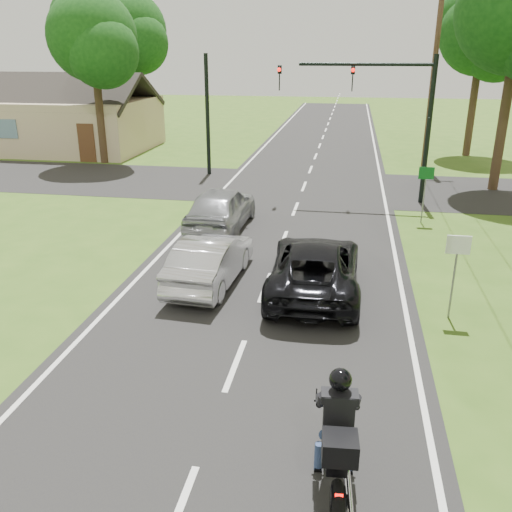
% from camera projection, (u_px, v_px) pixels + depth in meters
% --- Properties ---
extents(ground, '(140.00, 140.00, 0.00)m').
position_uv_depth(ground, '(235.00, 365.00, 11.25)').
color(ground, '#365818').
rests_on(ground, ground).
extents(road, '(8.00, 100.00, 0.01)m').
position_uv_depth(road, '(290.00, 223.00, 20.46)').
color(road, black).
rests_on(road, ground).
extents(cross_road, '(60.00, 7.00, 0.01)m').
position_uv_depth(cross_road, '(304.00, 187.00, 25.98)').
color(cross_road, black).
rests_on(cross_road, ground).
extents(motorcycle_rider, '(0.67, 2.37, 2.04)m').
position_uv_depth(motorcycle_rider, '(337.00, 446.00, 7.79)').
color(motorcycle_rider, black).
rests_on(motorcycle_rider, ground).
extents(dark_suv, '(2.42, 5.08, 1.40)m').
position_uv_depth(dark_suv, '(315.00, 267.00, 14.47)').
color(dark_suv, black).
rests_on(dark_suv, road).
extents(silver_sedan, '(1.69, 4.21, 1.36)m').
position_uv_depth(silver_sedan, '(210.00, 260.00, 14.98)').
color(silver_sedan, silver).
rests_on(silver_sedan, road).
extents(silver_suv, '(1.97, 4.67, 1.58)m').
position_uv_depth(silver_suv, '(221.00, 208.00, 19.57)').
color(silver_suv, '#989AA0').
rests_on(silver_suv, road).
extents(traffic_signal, '(6.38, 0.44, 6.00)m').
position_uv_depth(traffic_signal, '(384.00, 102.00, 22.13)').
color(traffic_signal, black).
rests_on(traffic_signal, ground).
extents(signal_pole_far, '(0.20, 0.20, 6.00)m').
position_uv_depth(signal_pole_far, '(208.00, 116.00, 27.59)').
color(signal_pole_far, black).
rests_on(signal_pole_far, ground).
extents(utility_pole_far, '(1.60, 0.28, 10.00)m').
position_uv_depth(utility_pole_far, '(434.00, 71.00, 28.71)').
color(utility_pole_far, brown).
rests_on(utility_pole_far, ground).
extents(sign_white, '(0.55, 0.07, 2.12)m').
position_uv_depth(sign_white, '(457.00, 257.00, 12.68)').
color(sign_white, slate).
rests_on(sign_white, ground).
extents(sign_green, '(0.55, 0.07, 2.12)m').
position_uv_depth(sign_green, '(426.00, 181.00, 20.01)').
color(sign_green, slate).
rests_on(sign_green, ground).
extents(tree_row_e, '(5.28, 5.12, 9.61)m').
position_uv_depth(tree_row_e, '(488.00, 37.00, 31.04)').
color(tree_row_e, '#332316').
rests_on(tree_row_e, ground).
extents(tree_left_near, '(5.12, 4.96, 9.22)m').
position_uv_depth(tree_left_near, '(96.00, 42.00, 29.02)').
color(tree_left_near, '#332316').
rests_on(tree_left_near, ground).
extents(tree_left_far, '(5.76, 5.58, 10.14)m').
position_uv_depth(tree_left_far, '(131.00, 35.00, 38.31)').
color(tree_left_far, '#332316').
rests_on(tree_left_far, ground).
extents(house, '(10.20, 8.00, 4.84)m').
position_uv_depth(house, '(71.00, 122.00, 35.28)').
color(house, tan).
rests_on(house, ground).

